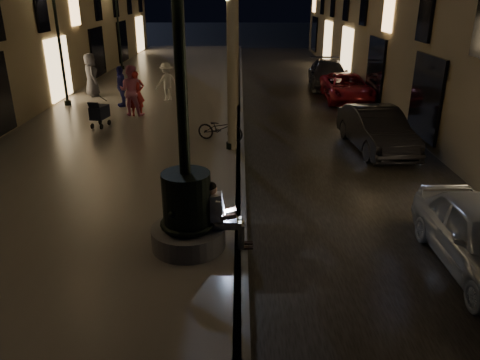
{
  "coord_description": "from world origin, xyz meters",
  "views": [
    {
      "loc": [
        -0.03,
        -5.84,
        4.73
      ],
      "look_at": [
        -0.02,
        3.0,
        1.16
      ],
      "focal_mm": 35.0,
      "sensor_mm": 36.0,
      "label": 1
    }
  ],
  "objects_px": {
    "lamp_curb_d": "(236,13)",
    "stroller": "(99,112)",
    "lamp_curb_c": "(235,18)",
    "lamp_left_b": "(58,31)",
    "car_rear": "(328,74)",
    "pedestrian_dark": "(91,75)",
    "pedestrian_white": "(167,82)",
    "bicycle": "(220,128)",
    "lamp_left_c": "(117,18)",
    "pedestrian_pink": "(131,90)",
    "car_third": "(346,88)",
    "lamp_curb_b": "(233,28)",
    "car_second": "(376,129)",
    "fountain_lamppost": "(187,198)",
    "seated_man_laptop": "(220,213)",
    "lamp_curb_a": "(230,48)",
    "pedestrian_blue": "(121,86)",
    "pedestrian_red": "(136,93)"
  },
  "relations": [
    {
      "from": "pedestrian_dark",
      "to": "car_rear",
      "type": "bearing_deg",
      "value": -98.25
    },
    {
      "from": "lamp_left_c",
      "to": "lamp_left_b",
      "type": "bearing_deg",
      "value": -90.0
    },
    {
      "from": "lamp_left_b",
      "to": "stroller",
      "type": "bearing_deg",
      "value": -55.86
    },
    {
      "from": "pedestrian_pink",
      "to": "pedestrian_white",
      "type": "bearing_deg",
      "value": -101.49
    },
    {
      "from": "pedestrian_dark",
      "to": "lamp_left_c",
      "type": "bearing_deg",
      "value": -19.86
    },
    {
      "from": "pedestrian_red",
      "to": "pedestrian_blue",
      "type": "bearing_deg",
      "value": 102.21
    },
    {
      "from": "lamp_left_b",
      "to": "pedestrian_white",
      "type": "bearing_deg",
      "value": 11.8
    },
    {
      "from": "lamp_left_b",
      "to": "pedestrian_dark",
      "type": "relative_size",
      "value": 2.47
    },
    {
      "from": "car_third",
      "to": "bicycle",
      "type": "height_order",
      "value": "car_third"
    },
    {
      "from": "lamp_left_c",
      "to": "car_rear",
      "type": "height_order",
      "value": "lamp_left_c"
    },
    {
      "from": "fountain_lamppost",
      "to": "pedestrian_blue",
      "type": "height_order",
      "value": "fountain_lamppost"
    },
    {
      "from": "car_third",
      "to": "car_second",
      "type": "bearing_deg",
      "value": -94.25
    },
    {
      "from": "car_rear",
      "to": "car_third",
      "type": "bearing_deg",
      "value": -80.93
    },
    {
      "from": "pedestrian_dark",
      "to": "pedestrian_red",
      "type": "bearing_deg",
      "value": -166.31
    },
    {
      "from": "fountain_lamppost",
      "to": "seated_man_laptop",
      "type": "xyz_separation_m",
      "value": [
        0.61,
        -0.0,
        -0.31
      ]
    },
    {
      "from": "seated_man_laptop",
      "to": "lamp_curb_d",
      "type": "distance_m",
      "value": 30.09
    },
    {
      "from": "lamp_curb_d",
      "to": "pedestrian_dark",
      "type": "distance_m",
      "value": 17.52
    },
    {
      "from": "lamp_curb_c",
      "to": "bicycle",
      "type": "distance_m",
      "value": 15.37
    },
    {
      "from": "pedestrian_dark",
      "to": "car_third",
      "type": "bearing_deg",
      "value": -114.52
    },
    {
      "from": "seated_man_laptop",
      "to": "pedestrian_pink",
      "type": "xyz_separation_m",
      "value": [
        -3.83,
        10.25,
        0.27
      ]
    },
    {
      "from": "seated_man_laptop",
      "to": "lamp_curb_a",
      "type": "bearing_deg",
      "value": 89.16
    },
    {
      "from": "lamp_curb_d",
      "to": "car_second",
      "type": "bearing_deg",
      "value": -78.87
    },
    {
      "from": "lamp_curb_a",
      "to": "pedestrian_red",
      "type": "distance_m",
      "value": 6.01
    },
    {
      "from": "lamp_left_c",
      "to": "stroller",
      "type": "height_order",
      "value": "lamp_left_c"
    },
    {
      "from": "seated_man_laptop",
      "to": "pedestrian_blue",
      "type": "bearing_deg",
      "value": 111.32
    },
    {
      "from": "pedestrian_red",
      "to": "bicycle",
      "type": "height_order",
      "value": "pedestrian_red"
    },
    {
      "from": "pedestrian_pink",
      "to": "lamp_curb_c",
      "type": "bearing_deg",
      "value": -99.28
    },
    {
      "from": "lamp_curb_b",
      "to": "car_rear",
      "type": "relative_size",
      "value": 1.02
    },
    {
      "from": "car_rear",
      "to": "pedestrian_dark",
      "type": "height_order",
      "value": "pedestrian_dark"
    },
    {
      "from": "bicycle",
      "to": "pedestrian_dark",
      "type": "bearing_deg",
      "value": 59.17
    },
    {
      "from": "pedestrian_white",
      "to": "bicycle",
      "type": "relative_size",
      "value": 1.09
    },
    {
      "from": "bicycle",
      "to": "pedestrian_white",
      "type": "bearing_deg",
      "value": 40.98
    },
    {
      "from": "lamp_curb_a",
      "to": "car_third",
      "type": "relative_size",
      "value": 1.09
    },
    {
      "from": "lamp_left_c",
      "to": "pedestrian_white",
      "type": "height_order",
      "value": "lamp_left_c"
    },
    {
      "from": "fountain_lamppost",
      "to": "lamp_curb_b",
      "type": "xyz_separation_m",
      "value": [
        0.7,
        14.0,
        2.02
      ]
    },
    {
      "from": "pedestrian_blue",
      "to": "pedestrian_dark",
      "type": "relative_size",
      "value": 0.86
    },
    {
      "from": "car_third",
      "to": "stroller",
      "type": "bearing_deg",
      "value": -151.81
    },
    {
      "from": "lamp_left_c",
      "to": "fountain_lamppost",
      "type": "bearing_deg",
      "value": -73.78
    },
    {
      "from": "lamp_curb_d",
      "to": "car_third",
      "type": "xyz_separation_m",
      "value": [
        5.21,
        -16.28,
        -2.62
      ]
    },
    {
      "from": "fountain_lamppost",
      "to": "seated_man_laptop",
      "type": "height_order",
      "value": "fountain_lamppost"
    },
    {
      "from": "lamp_curb_a",
      "to": "pedestrian_dark",
      "type": "xyz_separation_m",
      "value": [
        -6.54,
        7.87,
        -2.06
      ]
    },
    {
      "from": "lamp_curb_d",
      "to": "stroller",
      "type": "distance_m",
      "value": 22.16
    },
    {
      "from": "seated_man_laptop",
      "to": "pedestrian_red",
      "type": "height_order",
      "value": "pedestrian_red"
    },
    {
      "from": "lamp_curb_b",
      "to": "car_second",
      "type": "height_order",
      "value": "lamp_curb_b"
    },
    {
      "from": "lamp_curb_c",
      "to": "lamp_left_b",
      "type": "xyz_separation_m",
      "value": [
        -7.1,
        -10.0,
        0.0
      ]
    },
    {
      "from": "pedestrian_pink",
      "to": "car_third",
      "type": "bearing_deg",
      "value": -150.03
    },
    {
      "from": "lamp_curb_c",
      "to": "lamp_curb_d",
      "type": "xyz_separation_m",
      "value": [
        0.0,
        8.0,
        0.0
      ]
    },
    {
      "from": "lamp_curb_a",
      "to": "fountain_lamppost",
      "type": "bearing_deg",
      "value": -96.65
    },
    {
      "from": "lamp_curb_c",
      "to": "pedestrian_red",
      "type": "height_order",
      "value": "lamp_curb_c"
    },
    {
      "from": "lamp_curb_d",
      "to": "lamp_curb_b",
      "type": "bearing_deg",
      "value": -90.0
    }
  ]
}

